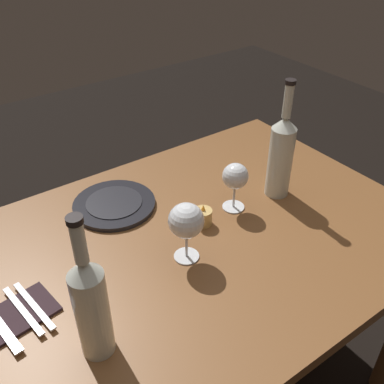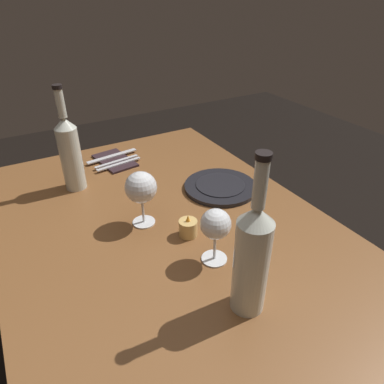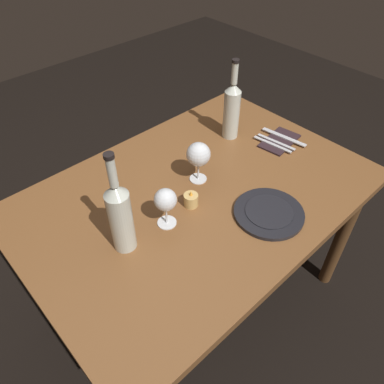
{
  "view_description": "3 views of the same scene",
  "coord_description": "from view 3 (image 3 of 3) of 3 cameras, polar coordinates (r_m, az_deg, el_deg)",
  "views": [
    {
      "loc": [
        0.53,
        0.75,
        1.54
      ],
      "look_at": [
        -0.05,
        -0.06,
        0.84
      ],
      "focal_mm": 41.56,
      "sensor_mm": 36.0,
      "label": 1
    },
    {
      "loc": [
        -0.75,
        0.34,
        1.35
      ],
      "look_at": [
        -0.03,
        -0.07,
        0.85
      ],
      "focal_mm": 32.94,
      "sensor_mm": 36.0,
      "label": 2
    },
    {
      "loc": [
        -0.7,
        -0.73,
        1.69
      ],
      "look_at": [
        -0.09,
        -0.07,
        0.84
      ],
      "focal_mm": 34.76,
      "sensor_mm": 36.0,
      "label": 3
    }
  ],
  "objects": [
    {
      "name": "dinner_plate",
      "position": [
        1.32,
        11.71,
        -3.15
      ],
      "size": [
        0.25,
        0.25,
        0.02
      ],
      "color": "black",
      "rests_on": "dining_table"
    },
    {
      "name": "ground_plane",
      "position": [
        1.97,
        0.59,
        -15.87
      ],
      "size": [
        6.0,
        6.0,
        0.0
      ],
      "primitive_type": "plane",
      "color": "black"
    },
    {
      "name": "table_knife",
      "position": [
        1.69,
        13.93,
        8.19
      ],
      "size": [
        0.05,
        0.21,
        0.0
      ],
      "color": "silver",
      "rests_on": "folded_napkin"
    },
    {
      "name": "wine_bottle_second",
      "position": [
        1.61,
        6.12,
        12.56
      ],
      "size": [
        0.07,
        0.07,
        0.35
      ],
      "color": "silver",
      "rests_on": "dining_table"
    },
    {
      "name": "folded_napkin",
      "position": [
        1.67,
        13.28,
        7.63
      ],
      "size": [
        0.2,
        0.14,
        0.01
      ],
      "color": "#2D1E23",
      "rests_on": "dining_table"
    },
    {
      "name": "wine_glass_left",
      "position": [
        1.36,
        1.0,
        5.7
      ],
      "size": [
        0.09,
        0.09,
        0.17
      ],
      "color": "white",
      "rests_on": "dining_table"
    },
    {
      "name": "dining_table",
      "position": [
        1.45,
        0.77,
        -2.51
      ],
      "size": [
        1.3,
        0.9,
        0.74
      ],
      "color": "brown",
      "rests_on": "ground"
    },
    {
      "name": "wine_glass_right",
      "position": [
        1.2,
        -4.1,
        -1.33
      ],
      "size": [
        0.08,
        0.08,
        0.15
      ],
      "color": "white",
      "rests_on": "dining_table"
    },
    {
      "name": "fork_inner",
      "position": [
        1.65,
        12.79,
        7.49
      ],
      "size": [
        0.04,
        0.18,
        0.0
      ],
      "color": "silver",
      "rests_on": "folded_napkin"
    },
    {
      "name": "wine_bottle",
      "position": [
        1.13,
        -10.96,
        -3.53
      ],
      "size": [
        0.07,
        0.07,
        0.37
      ],
      "color": "silver",
      "rests_on": "dining_table"
    },
    {
      "name": "fork_outer",
      "position": [
        1.64,
        12.25,
        7.16
      ],
      "size": [
        0.04,
        0.18,
        0.0
      ],
      "color": "silver",
      "rests_on": "folded_napkin"
    },
    {
      "name": "votive_candle",
      "position": [
        1.32,
        -0.17,
        -1.27
      ],
      "size": [
        0.05,
        0.05,
        0.07
      ],
      "color": "#DBB266",
      "rests_on": "dining_table"
    }
  ]
}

